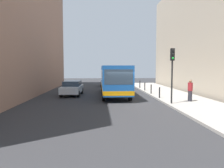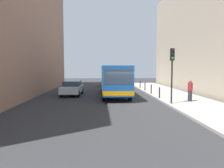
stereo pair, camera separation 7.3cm
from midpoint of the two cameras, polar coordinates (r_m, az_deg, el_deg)
ground_plane at (r=18.30m, az=2.63°, el=-4.61°), size 80.00×80.00×0.00m
sidewalk at (r=19.57m, az=18.62°, el=-4.03°), size 4.40×40.00×0.15m
bus at (r=22.66m, az=0.60°, el=1.51°), size 2.57×11.03×3.00m
car_beside_bus at (r=22.74m, az=-10.21°, el=-0.93°), size 1.99×4.46×1.48m
car_behind_bus at (r=33.33m, az=-1.22°, el=0.79°), size 1.90×4.42×1.48m
traffic_light at (r=16.83m, az=15.51°, el=4.73°), size 0.28×0.33×4.10m
bollard_near at (r=19.77m, az=12.38°, el=-2.21°), size 0.11×0.11×0.95m
bollard_mid at (r=22.83m, az=10.27°, el=-1.31°), size 0.11×0.11×0.95m
bollard_far at (r=25.92m, az=8.67°, el=-0.62°), size 0.11×0.11×0.95m
bollard_farthest at (r=29.03m, az=7.41°, el=-0.08°), size 0.11×0.11×0.95m
pedestrian_near_signal at (r=18.46m, az=19.79°, el=-1.62°), size 0.38×0.38×1.72m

